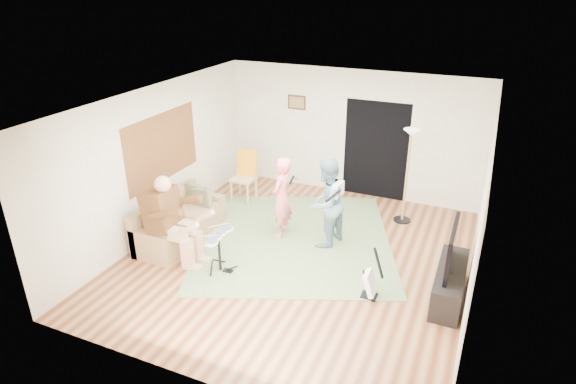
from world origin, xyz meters
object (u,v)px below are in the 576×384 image
object	(u,v)px
torchiere_lamp	(409,160)
dining_chair	(245,183)
tv_cabinet	(450,283)
guitarist	(326,203)
television	(452,248)
guitar_spare	(371,283)
singer	(281,197)
sofa	(177,225)
drum_kit	(220,254)

from	to	relation	value
torchiere_lamp	dining_chair	xyz separation A→B (m)	(-3.31, -0.34, -0.89)
dining_chair	tv_cabinet	bearing A→B (deg)	-23.24
guitarist	television	bearing A→B (deg)	85.58
guitarist	tv_cabinet	world-z (taller)	guitarist
guitar_spare	singer	bearing A→B (deg)	148.26
sofa	drum_kit	xyz separation A→B (m)	(1.28, -0.65, 0.05)
singer	guitarist	distance (m)	0.85
guitarist	guitar_spare	xyz separation A→B (m)	(1.14, -1.22, -0.56)
guitarist	tv_cabinet	bearing A→B (deg)	85.99
guitar_spare	torchiere_lamp	size ratio (longest dim) A/B	0.46
singer	drum_kit	bearing A→B (deg)	-17.16
singer	dining_chair	bearing A→B (deg)	-130.29
torchiere_lamp	dining_chair	world-z (taller)	torchiere_lamp
dining_chair	television	world-z (taller)	television
torchiere_lamp	tv_cabinet	size ratio (longest dim) A/B	1.33
guitar_spare	dining_chair	world-z (taller)	dining_chair
dining_chair	guitarist	bearing A→B (deg)	-26.98
drum_kit	television	xyz separation A→B (m)	(3.45, 0.72, 0.55)
tv_cabinet	singer	bearing A→B (deg)	165.78
guitar_spare	torchiere_lamp	bearing A→B (deg)	90.88
singer	dining_chair	size ratio (longest dim) A/B	1.41
guitar_spare	television	distance (m)	1.27
guitarist	dining_chair	bearing A→B (deg)	-101.68
drum_kit	tv_cabinet	bearing A→B (deg)	11.59
television	dining_chair	bearing A→B (deg)	156.76
television	guitar_spare	bearing A→B (deg)	-155.97
sofa	torchiere_lamp	distance (m)	4.44
torchiere_lamp	television	bearing A→B (deg)	-64.30
guitarist	sofa	bearing A→B (deg)	-56.91
guitarist	torchiere_lamp	xyz separation A→B (m)	(1.10, 1.45, 0.47)
torchiere_lamp	tv_cabinet	distance (m)	2.68
sofa	dining_chair	distance (m)	1.98
drum_kit	guitar_spare	bearing A→B (deg)	6.15
guitarist	guitar_spare	size ratio (longest dim) A/B	1.87
guitar_spare	guitarist	bearing A→B (deg)	133.07
guitarist	drum_kit	bearing A→B (deg)	-25.73
guitarist	dining_chair	distance (m)	2.51
guitar_spare	television	world-z (taller)	television
dining_chair	guitar_spare	bearing A→B (deg)	-35.12
singer	torchiere_lamp	size ratio (longest dim) A/B	0.81
sofa	torchiere_lamp	size ratio (longest dim) A/B	1.02
sofa	singer	bearing A→B (deg)	26.28
guitarist	dining_chair	world-z (taller)	guitarist
sofa	dining_chair	world-z (taller)	dining_chair
drum_kit	singer	xyz separation A→B (m)	(0.43, 1.50, 0.45)
guitarist	guitar_spare	distance (m)	1.77
sofa	guitar_spare	world-z (taller)	guitar_spare
drum_kit	television	size ratio (longest dim) A/B	0.66
television	torchiere_lamp	bearing A→B (deg)	115.70
torchiere_lamp	tv_cabinet	bearing A→B (deg)	-63.26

